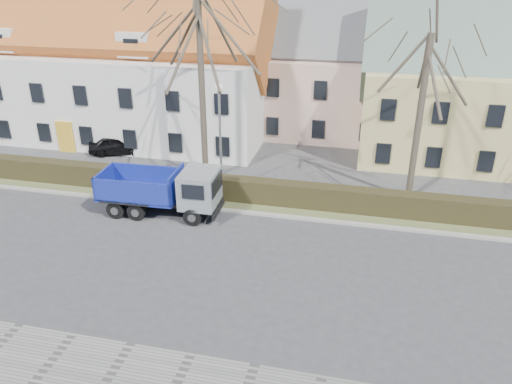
% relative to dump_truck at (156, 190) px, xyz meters
% --- Properties ---
extents(ground, '(120.00, 120.00, 0.00)m').
position_rel_dump_truck_xyz_m(ground, '(3.11, -3.65, -1.32)').
color(ground, '#3C3C3E').
extents(curb_far, '(80.00, 0.30, 0.12)m').
position_rel_dump_truck_xyz_m(curb_far, '(3.11, 0.95, -1.26)').
color(curb_far, '#9C978E').
rests_on(curb_far, ground).
extents(grass_strip, '(80.00, 3.00, 0.10)m').
position_rel_dump_truck_xyz_m(grass_strip, '(3.11, 2.55, -1.27)').
color(grass_strip, '#585F35').
rests_on(grass_strip, ground).
extents(hedge, '(60.00, 0.90, 1.30)m').
position_rel_dump_truck_xyz_m(hedge, '(3.11, 2.35, -0.67)').
color(hedge, black).
rests_on(hedge, ground).
extents(building_white, '(26.80, 10.80, 9.50)m').
position_rel_dump_truck_xyz_m(building_white, '(-9.89, 12.35, 3.43)').
color(building_white, silver).
rests_on(building_white, ground).
extents(building_pink, '(10.80, 8.80, 8.00)m').
position_rel_dump_truck_xyz_m(building_pink, '(7.11, 16.35, 2.68)').
color(building_pink, '#D6AB97').
rests_on(building_pink, ground).
extents(building_yellow, '(18.80, 10.80, 8.50)m').
position_rel_dump_truck_xyz_m(building_yellow, '(19.11, 13.35, 2.93)').
color(building_yellow, '#D0C172').
rests_on(building_yellow, ground).
extents(tree_1, '(9.20, 9.20, 12.65)m').
position_rel_dump_truck_xyz_m(tree_1, '(1.11, 4.85, 5.00)').
color(tree_1, '#433A2E').
rests_on(tree_1, ground).
extents(tree_2, '(8.00, 8.00, 11.00)m').
position_rel_dump_truck_xyz_m(tree_2, '(13.11, 4.85, 4.18)').
color(tree_2, '#433A2E').
rests_on(tree_2, ground).
extents(dump_truck, '(6.70, 2.70, 2.64)m').
position_rel_dump_truck_xyz_m(dump_truck, '(0.00, 0.00, 0.00)').
color(dump_truck, navy).
rests_on(dump_truck, ground).
extents(streetlight, '(0.50, 0.50, 6.40)m').
position_rel_dump_truck_xyz_m(streetlight, '(2.57, 3.35, 1.88)').
color(streetlight, gray).
rests_on(streetlight, ground).
extents(cart_frame, '(0.77, 0.47, 0.68)m').
position_rel_dump_truck_xyz_m(cart_frame, '(-2.75, 0.81, -0.98)').
color(cart_frame, silver).
rests_on(cart_frame, ground).
extents(parked_car_a, '(4.17, 2.64, 1.32)m').
position_rel_dump_truck_xyz_m(parked_car_a, '(-6.19, 7.73, -0.66)').
color(parked_car_a, black).
rests_on(parked_car_a, ground).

